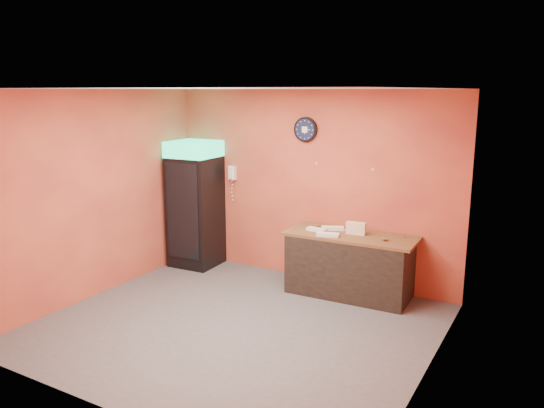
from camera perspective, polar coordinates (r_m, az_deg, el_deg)
The scene contains 15 objects.
floor at distance 6.57m, azimuth -3.86°, elevation -12.94°, with size 4.50×4.50×0.00m, color #47474C.
back_wall at distance 7.82m, azimuth 4.10°, elevation 1.92°, with size 4.50×0.02×2.80m, color #D4603B.
left_wall at distance 7.57m, azimuth -18.37°, elevation 0.99°, with size 0.02×4.00×2.80m, color #D4603B.
right_wall at distance 5.24m, azimuth 16.93°, elevation -3.68°, with size 0.02×4.00×2.80m, color #D4603B.
ceiling at distance 5.95m, azimuth -4.25°, elevation 12.28°, with size 4.50×4.00×0.02m, color white.
beverage_cooler at distance 8.53m, azimuth -8.39°, elevation -0.18°, with size 0.74×0.75×2.01m.
prep_counter at distance 7.43m, azimuth 8.36°, elevation -6.60°, with size 1.65×0.73×0.83m, color black.
wall_clock at distance 7.72m, azimuth 3.63°, elevation 8.00°, with size 0.36×0.06×0.36m.
wall_phone at distance 8.42m, azimuth -4.32°, elevation 3.36°, with size 0.12×0.11×0.22m.
butcher_paper at distance 7.30m, azimuth 8.46°, elevation -3.38°, with size 1.79×0.74×0.04m, color brown.
sub_roll_stack at distance 7.28m, azimuth 9.03°, elevation -2.61°, with size 0.27×0.11×0.17m.
wrapped_sandwich_left at distance 7.40m, azimuth 4.81°, elevation -2.77°, with size 0.28×0.11×0.04m, color silver.
wrapped_sandwich_mid at distance 7.16m, azimuth 6.03°, elevation -3.29°, with size 0.30×0.12×0.04m, color silver.
wrapped_sandwich_right at distance 7.49m, azimuth 6.54°, elevation -2.60°, with size 0.31×0.12×0.04m, color silver.
kitchen_tool at distance 7.42m, azimuth 8.46°, elevation -2.75°, with size 0.05×0.05×0.05m, color silver.
Camera 1 is at (3.31, -4.95, 2.78)m, focal length 35.00 mm.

